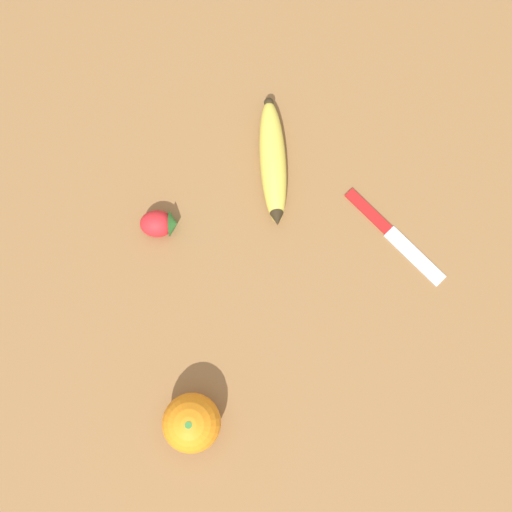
{
  "coord_description": "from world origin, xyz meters",
  "views": [
    {
      "loc": [
        0.08,
        -0.13,
        0.88
      ],
      "look_at": [
        -0.02,
        0.01,
        0.03
      ],
      "focal_mm": 42.0,
      "sensor_mm": 36.0,
      "label": 1
    }
  ],
  "objects_px": {
    "orange": "(192,423)",
    "strawberry": "(160,224)",
    "paring_knife": "(391,233)",
    "banana": "(273,162)"
  },
  "relations": [
    {
      "from": "orange",
      "to": "strawberry",
      "type": "height_order",
      "value": "orange"
    },
    {
      "from": "paring_knife",
      "to": "strawberry",
      "type": "bearing_deg",
      "value": -45.48
    },
    {
      "from": "banana",
      "to": "strawberry",
      "type": "distance_m",
      "value": 0.19
    },
    {
      "from": "orange",
      "to": "strawberry",
      "type": "xyz_separation_m",
      "value": [
        -0.21,
        0.2,
        -0.02
      ]
    },
    {
      "from": "orange",
      "to": "strawberry",
      "type": "distance_m",
      "value": 0.29
    },
    {
      "from": "strawberry",
      "to": "paring_knife",
      "type": "height_order",
      "value": "strawberry"
    },
    {
      "from": "banana",
      "to": "paring_knife",
      "type": "height_order",
      "value": "banana"
    },
    {
      "from": "paring_knife",
      "to": "orange",
      "type": "bearing_deg",
      "value": -0.61
    },
    {
      "from": "orange",
      "to": "strawberry",
      "type": "bearing_deg",
      "value": 136.27
    },
    {
      "from": "orange",
      "to": "banana",
      "type": "bearing_deg",
      "value": 108.69
    }
  ]
}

